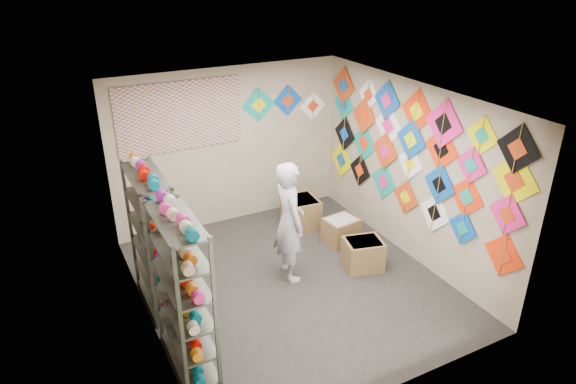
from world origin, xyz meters
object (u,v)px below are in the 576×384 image
carton_b (341,231)px  shelf_rack_back (153,241)px  carton_c (301,213)px  shelf_rack_front (183,294)px  carton_a (363,254)px  shopkeeper (289,222)px

carton_b → shelf_rack_back: bearing=176.9°
shelf_rack_back → carton_c: bearing=19.9°
shelf_rack_front → carton_a: bearing=13.8°
shelf_rack_back → carton_b: bearing=3.9°
shopkeeper → carton_b: size_ratio=3.47×
shopkeeper → carton_a: 1.31m
shelf_rack_front → carton_b: (3.04, 1.50, -0.74)m
shelf_rack_front → shopkeeper: 2.12m
shopkeeper → carton_c: size_ratio=3.01×
carton_c → shopkeeper: bearing=-120.3°
shelf_rack_back → carton_c: size_ratio=3.20×
carton_b → carton_c: carton_c is taller
shelf_rack_front → carton_c: shelf_rack_front is taller
shelf_rack_back → carton_b: 3.13m
carton_a → carton_b: 0.79m
shelf_rack_front → shelf_rack_back: size_ratio=1.00×
carton_b → shopkeeper: bearing=-165.7°
shopkeeper → carton_a: bearing=-101.7°
shelf_rack_front → shelf_rack_back: same height
shopkeeper → carton_c: shopkeeper is taller
shelf_rack_front → shopkeeper: size_ratio=1.06×
shelf_rack_back → carton_c: (2.72, 0.98, -0.69)m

